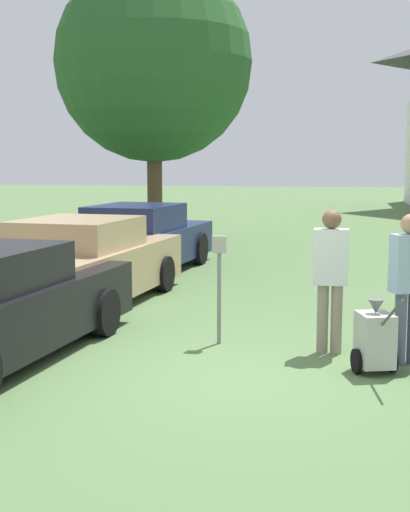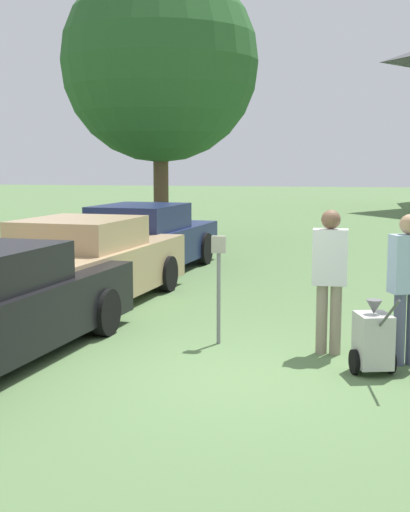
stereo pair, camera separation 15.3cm
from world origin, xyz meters
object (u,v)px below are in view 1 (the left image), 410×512
object	(u,v)px
parked_car_tan	(82,264)
person_worker	(331,272)
person_supervisor	(409,279)
equipment_cart	(375,339)
parked_car_navy	(139,241)
parking_meter	(219,269)

from	to	relation	value
parked_car_tan	person_worker	world-z (taller)	person_worker
person_supervisor	equipment_cart	world-z (taller)	person_supervisor
parked_car_navy	equipment_cart	xyz separation A→B (m)	(4.61, -6.50, -0.30)
parked_car_tan	parked_car_navy	size ratio (longest dim) A/B	0.94
equipment_cart	person_worker	bearing A→B (deg)	107.64
parked_car_tan	parked_car_navy	distance (m)	3.42
parked_car_navy	parked_car_tan	bearing A→B (deg)	-84.39
person_supervisor	parked_car_tan	bearing A→B (deg)	-53.31
parking_meter	person_supervisor	distance (m)	2.38
person_worker	person_supervisor	world-z (taller)	person_worker
parked_car_navy	person_supervisor	world-z (taller)	person_supervisor
equipment_cart	parking_meter	bearing A→B (deg)	136.56
parked_car_tan	person_worker	xyz separation A→B (m)	(4.09, -2.33, 0.35)
parked_car_tan	person_supervisor	size ratio (longest dim) A/B	2.77
person_worker	equipment_cart	xyz separation A→B (m)	(0.52, -0.75, -0.64)
parked_car_tan	parked_car_navy	xyz separation A→B (m)	(-0.00, 3.42, 0.01)
person_supervisor	parked_car_navy	bearing A→B (deg)	-75.99
parking_meter	person_supervisor	bearing A→B (deg)	-12.55
equipment_cart	parked_car_tan	bearing A→B (deg)	129.22
person_supervisor	equipment_cart	bearing A→B (deg)	23.79
parking_meter	equipment_cart	distance (m)	2.25
parked_car_navy	person_worker	bearing A→B (deg)	-48.99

